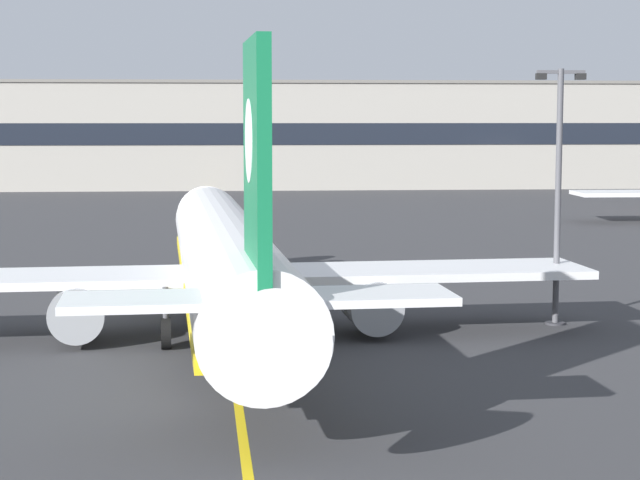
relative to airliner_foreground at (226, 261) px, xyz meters
The scene contains 6 objects.
ground_plane 11.55m from the airliner_foreground, 92.48° to the right, with size 400.00×400.00×0.00m, color #353538.
taxiway_centreline 19.27m from the airliner_foreground, 91.44° to the left, with size 0.30×180.00×0.01m, color yellow.
airliner_foreground is the anchor object (origin of this frame).
apron_lamp_post 15.39m from the airliner_foreground, ahead, with size 2.24×0.90×11.62m.
safety_cone_by_nose_gear 15.57m from the airliner_foreground, 83.89° to the left, with size 0.44×0.44×0.55m.
terminal_building 103.88m from the airliner_foreground, 92.37° to the left, with size 169.74×12.40×14.34m.
Camera 1 is at (0.83, -36.21, 9.41)m, focal length 62.57 mm.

